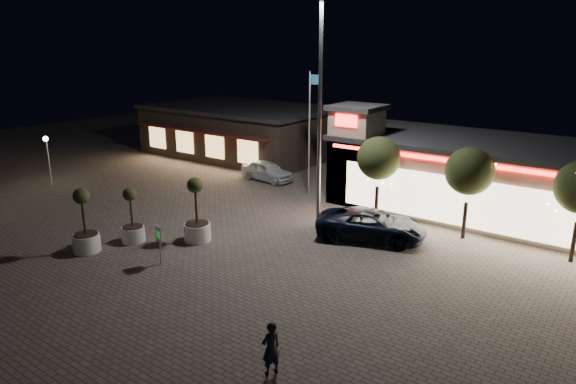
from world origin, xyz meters
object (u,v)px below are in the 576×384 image
Objects in this scene: pickup_truck at (371,225)px; pedestrian at (271,348)px; white_sedan at (267,171)px; planter_left at (132,225)px; valet_sign at (159,238)px; planter_mid at (85,232)px.

pedestrian is (2.76, -11.81, 0.10)m from pickup_truck.
planter_left is (1.97, -13.38, 0.16)m from white_sedan.
pickup_truck is 10.55m from valet_sign.
white_sedan is 15.34m from valet_sign.
planter_mid reaches higher than pickup_truck.
white_sedan is 13.53m from planter_left.
white_sedan is at bearing 94.50° from planter_mid.
planter_left is 0.89× the size of planter_mid.
pickup_truck is 3.04× the size of valet_sign.
pickup_truck reaches higher than white_sedan.
pickup_truck is at bearing -145.80° from pedestrian.
planter_left is at bearing 109.05° from pickup_truck.
valet_sign reaches higher than white_sedan.
planter_mid is (-0.75, -2.16, 0.10)m from planter_left.
planter_mid is (1.22, -15.54, 0.26)m from white_sedan.
pickup_truck is 3.19× the size of pedestrian.
white_sedan is 15.59m from planter_mid.
pedestrian is at bearing -20.30° from valet_sign.
planter_left is at bearing -88.44° from pedestrian.
planter_mid is at bearing -78.53° from pedestrian.
pickup_truck is at bearing -112.50° from white_sedan.
white_sedan is 22.79m from pedestrian.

